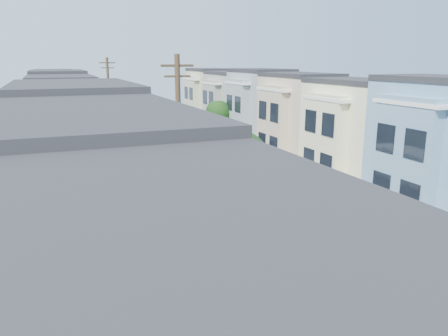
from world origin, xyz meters
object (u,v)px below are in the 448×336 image
at_px(tree_b, 218,185).
at_px(utility_pole_far, 110,107).
at_px(tree_e, 104,108).
at_px(fedex_truck, 272,180).
at_px(parked_left_d, 167,191).
at_px(parked_right_c, 244,158).
at_px(utility_pole_near, 179,156).
at_px(tree_c, 162,153).
at_px(lead_sedan, 237,169).
at_px(parked_left_c, 211,239).
at_px(tree_d, 124,112).
at_px(tree_far_r, 219,114).
at_px(parked_right_b, 431,249).
at_px(parked_right_d, 215,144).

relative_size(tree_b, utility_pole_far, 0.75).
distance_m(tree_e, fedex_truck, 27.27).
distance_m(parked_left_d, parked_right_c, 12.83).
bearing_deg(utility_pole_far, utility_pole_near, -90.00).
distance_m(tree_c, lead_sedan, 13.61).
distance_m(parked_left_c, parked_left_d, 9.29).
bearing_deg(tree_e, tree_b, -90.00).
height_order(tree_c, parked_right_c, tree_c).
bearing_deg(tree_d, tree_far_r, 42.14).
height_order(tree_c, tree_d, tree_d).
xyz_separation_m(lead_sedan, parked_right_b, (2.25, -19.04, 0.07)).
xyz_separation_m(tree_b, parked_right_b, (11.20, -0.42, -4.42)).
bearing_deg(parked_right_d, utility_pole_near, -111.11).
relative_size(fedex_truck, parked_right_b, 1.26).
bearing_deg(tree_b, parked_right_c, 63.30).
xyz_separation_m(lead_sedan, parked_right_d, (2.25, 11.44, 0.05)).
bearing_deg(parked_left_c, parked_left_d, 94.33).
bearing_deg(parked_left_c, utility_pole_far, 97.32).
distance_m(tree_far_r, utility_pole_near, 31.65).
xyz_separation_m(tree_b, parked_left_c, (1.40, 4.70, -4.39)).
relative_size(tree_d, utility_pole_far, 0.80).
height_order(tree_b, fedex_truck, tree_b).
bearing_deg(fedex_truck, tree_far_r, 73.11).
relative_size(tree_far_r, parked_right_c, 1.11).
bearing_deg(tree_far_r, parked_left_d, -120.32).
bearing_deg(parked_right_c, utility_pole_near, -125.12).
distance_m(tree_d, fedex_truck, 14.57).
distance_m(tree_far_r, parked_right_d, 5.37).
distance_m(tree_b, utility_pole_far, 31.44).
distance_m(tree_b, parked_right_c, 25.32).
bearing_deg(utility_pole_near, tree_b, -90.02).
bearing_deg(tree_e, parked_right_d, -30.35).
distance_m(tree_d, parked_right_c, 12.22).
bearing_deg(parked_left_c, parked_right_b, -23.24).
bearing_deg(tree_c, parked_right_c, 49.47).
height_order(tree_e, parked_right_b, tree_e).
bearing_deg(lead_sedan, tree_e, 122.66).
relative_size(tree_b, tree_d, 0.94).
relative_size(tree_d, parked_right_b, 1.56).
relative_size(tree_far_r, parked_left_d, 1.16).
relative_size(tree_far_r, utility_pole_far, 0.51).
distance_m(tree_b, utility_pole_near, 5.44).
height_order(tree_e, parked_right_d, tree_e).
height_order(parked_left_d, parked_right_b, parked_left_d).
relative_size(utility_pole_near, parked_left_c, 2.17).
height_order(fedex_truck, lead_sedan, fedex_truck).
bearing_deg(tree_b, parked_right_b, -2.14).
xyz_separation_m(tree_c, parked_right_b, (11.20, -9.58, -3.89)).
bearing_deg(parked_left_c, tree_e, 96.84).
bearing_deg(tree_b, parked_right_d, 69.56).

